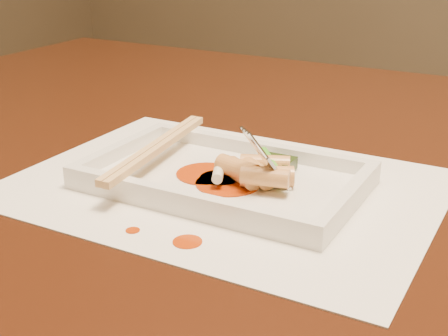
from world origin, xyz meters
The scene contains 24 objects.
table centered at (0.00, 0.00, 0.65)m, with size 1.40×0.90×0.75m.
placemat centered at (-0.02, -0.14, 0.75)m, with size 0.40×0.30×0.00m, color white.
sauce_splatter_a centered at (0.01, -0.25, 0.75)m, with size 0.02×0.02×0.00m, color #B43405.
sauce_splatter_b centered at (-0.04, -0.26, 0.75)m, with size 0.01×0.01×0.00m, color #B43405.
plate_base centered at (-0.02, -0.14, 0.76)m, with size 0.26×0.16×0.01m, color white.
plate_rim_far centered at (-0.02, -0.06, 0.77)m, with size 0.26×0.01×0.01m, color white.
plate_rim_near centered at (-0.02, -0.21, 0.77)m, with size 0.26×0.01×0.01m, color white.
plate_rim_left centered at (-0.15, -0.14, 0.77)m, with size 0.01×0.14×0.01m, color white.
plate_rim_right centered at (0.10, -0.14, 0.77)m, with size 0.01×0.14×0.01m, color white.
veg_piece centered at (0.01, -0.10, 0.77)m, with size 0.04×0.03×0.01m, color black.
scallion_white centered at (-0.02, -0.15, 0.77)m, with size 0.01×0.01×0.04m, color #EAEACC.
scallion_green centered at (0.02, -0.12, 0.77)m, with size 0.01×0.01×0.09m, color green.
chopstick_a centered at (-0.10, -0.14, 0.78)m, with size 0.01×0.21×0.01m, color #E1B170.
chopstick_b centered at (-0.10, -0.14, 0.78)m, with size 0.01×0.21×0.01m, color #E1B170.
fork centered at (0.05, -0.12, 0.83)m, with size 0.09×0.10×0.14m, color silver, non-canonical shape.
sauce_blob_0 centered at (-0.04, -0.14, 0.76)m, with size 0.06×0.06×0.00m, color #B43405.
sauce_blob_1 centered at (-0.02, -0.14, 0.76)m, with size 0.04×0.04×0.00m, color #B43405.
sauce_blob_2 centered at (-0.01, -0.15, 0.76)m, with size 0.06×0.06×0.00m, color #B43405.
rice_cake_0 centered at (0.01, -0.13, 0.77)m, with size 0.02×0.02×0.04m, color tan.
rice_cake_1 centered at (0.00, -0.14, 0.77)m, with size 0.02×0.02×0.04m, color tan.
rice_cake_2 centered at (0.00, -0.15, 0.78)m, with size 0.02×0.02×0.04m, color tan.
rice_cake_3 centered at (0.01, -0.11, 0.77)m, with size 0.02×0.02×0.05m, color tan.
rice_cake_4 centered at (0.02, -0.14, 0.77)m, with size 0.02×0.02×0.05m, color tan.
rice_cake_5 centered at (0.03, -0.15, 0.78)m, with size 0.02×0.02×0.04m, color tan.
Camera 1 is at (0.25, -0.62, 0.99)m, focal length 50.00 mm.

